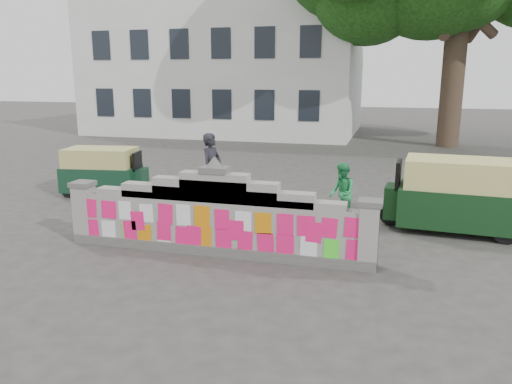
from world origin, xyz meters
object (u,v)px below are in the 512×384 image
pedestrian (342,193)px  rickshaw_left (103,171)px  cyclist_bike (212,194)px  rickshaw_right (455,194)px  cyclist_rider (212,179)px

pedestrian → rickshaw_left: bearing=-118.6°
cyclist_bike → rickshaw_left: 4.12m
rickshaw_right → rickshaw_left: bearing=-1.9°
cyclist_rider → pedestrian: bearing=-74.9°
cyclist_bike → rickshaw_right: 5.92m
pedestrian → rickshaw_right: bearing=70.7°
cyclist_rider → rickshaw_left: size_ratio=0.71×
cyclist_bike → cyclist_rider: cyclist_rider is taller
cyclist_bike → cyclist_rider: bearing=0.0°
pedestrian → rickshaw_right: size_ratio=0.48×
pedestrian → rickshaw_right: rickshaw_right is taller
cyclist_rider → pedestrian: 3.33m
rickshaw_left → pedestrian: bearing=-17.1°
cyclist_rider → rickshaw_left: cyclist_rider is taller
rickshaw_right → cyclist_rider: bearing=5.6°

